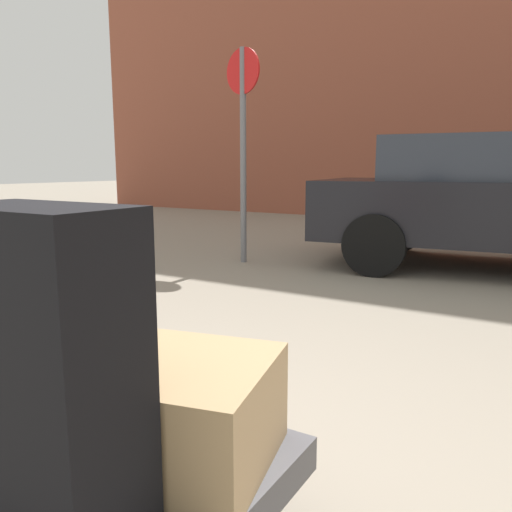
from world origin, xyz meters
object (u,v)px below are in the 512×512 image
(luggage_cart, at_px, (40,462))
(suitcase_tan_front_left, at_px, (165,409))
(no_parking_sign, at_px, (243,133))
(suitcase_black_center, at_px, (43,373))

(luggage_cart, distance_m, suitcase_tan_front_left, 0.44)
(luggage_cart, bearing_deg, no_parking_sign, 115.10)
(luggage_cart, relative_size, no_parking_sign, 0.56)
(luggage_cart, height_order, no_parking_sign, no_parking_sign)
(luggage_cart, relative_size, suitcase_black_center, 1.94)
(suitcase_tan_front_left, bearing_deg, suitcase_black_center, -110.41)
(no_parking_sign, bearing_deg, suitcase_black_center, -62.39)
(luggage_cart, height_order, suitcase_tan_front_left, suitcase_tan_front_left)
(suitcase_tan_front_left, distance_m, no_parking_sign, 4.75)
(luggage_cart, bearing_deg, suitcase_tan_front_left, 18.27)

